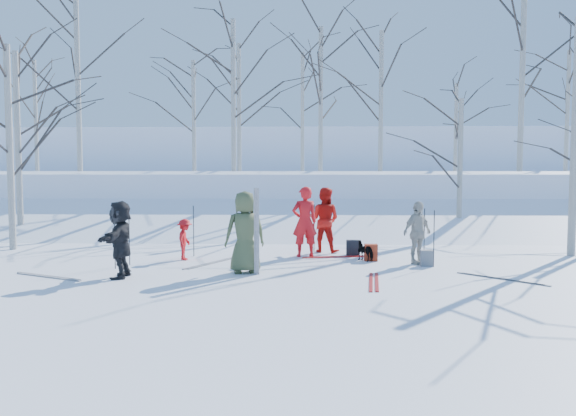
{
  "coord_description": "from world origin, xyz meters",
  "views": [
    {
      "loc": [
        0.46,
        -12.91,
        2.31
      ],
      "look_at": [
        0.0,
        1.5,
        1.3
      ],
      "focal_mm": 35.0,
      "sensor_mm": 36.0,
      "label": 1
    }
  ],
  "objects_px": {
    "skier_redor_behind": "(324,220)",
    "backpack_red": "(371,252)",
    "skier_olive_center": "(245,232)",
    "skier_cream_east": "(417,233)",
    "skier_red_north": "(305,222)",
    "backpack_grey": "(427,258)",
    "dog": "(366,251)",
    "skier_red_seated": "(185,239)",
    "backpack_dark": "(353,248)",
    "skier_grey_west": "(120,239)"
  },
  "relations": [
    {
      "from": "skier_red_north",
      "to": "skier_cream_east",
      "type": "relative_size",
      "value": 1.21
    },
    {
      "from": "skier_olive_center",
      "to": "dog",
      "type": "xyz_separation_m",
      "value": [
        2.86,
        1.77,
        -0.66
      ]
    },
    {
      "from": "skier_redor_behind",
      "to": "skier_red_seated",
      "type": "relative_size",
      "value": 1.72
    },
    {
      "from": "backpack_dark",
      "to": "skier_red_north",
      "type": "bearing_deg",
      "value": -167.61
    },
    {
      "from": "skier_red_seated",
      "to": "dog",
      "type": "relative_size",
      "value": 1.76
    },
    {
      "from": "dog",
      "to": "backpack_grey",
      "type": "height_order",
      "value": "dog"
    },
    {
      "from": "skier_grey_west",
      "to": "skier_olive_center",
      "type": "bearing_deg",
      "value": 102.33
    },
    {
      "from": "skier_olive_center",
      "to": "skier_red_north",
      "type": "xyz_separation_m",
      "value": [
        1.31,
        2.37,
        0.01
      ]
    },
    {
      "from": "skier_grey_west",
      "to": "dog",
      "type": "distance_m",
      "value": 5.97
    },
    {
      "from": "skier_red_seated",
      "to": "backpack_grey",
      "type": "bearing_deg",
      "value": -95.16
    },
    {
      "from": "skier_olive_center",
      "to": "backpack_dark",
      "type": "xyz_separation_m",
      "value": [
        2.6,
        2.65,
        -0.71
      ]
    },
    {
      "from": "skier_cream_east",
      "to": "skier_red_seated",
      "type": "bearing_deg",
      "value": 138.94
    },
    {
      "from": "skier_redor_behind",
      "to": "skier_cream_east",
      "type": "distance_m",
      "value": 2.89
    },
    {
      "from": "skier_cream_east",
      "to": "backpack_red",
      "type": "bearing_deg",
      "value": 121.65
    },
    {
      "from": "dog",
      "to": "backpack_red",
      "type": "relative_size",
      "value": 1.41
    },
    {
      "from": "backpack_red",
      "to": "backpack_grey",
      "type": "bearing_deg",
      "value": -30.54
    },
    {
      "from": "skier_redor_behind",
      "to": "backpack_red",
      "type": "distance_m",
      "value": 1.97
    },
    {
      "from": "skier_redor_behind",
      "to": "skier_grey_west",
      "type": "xyz_separation_m",
      "value": [
        -4.44,
        -3.81,
        -0.08
      ]
    },
    {
      "from": "skier_olive_center",
      "to": "skier_cream_east",
      "type": "distance_m",
      "value": 4.26
    },
    {
      "from": "skier_red_north",
      "to": "skier_olive_center",
      "type": "bearing_deg",
      "value": 46.39
    },
    {
      "from": "dog",
      "to": "skier_red_seated",
      "type": "bearing_deg",
      "value": -40.57
    },
    {
      "from": "skier_olive_center",
      "to": "skier_cream_east",
      "type": "bearing_deg",
      "value": -176.74
    },
    {
      "from": "skier_redor_behind",
      "to": "backpack_grey",
      "type": "relative_size",
      "value": 4.72
    },
    {
      "from": "skier_red_north",
      "to": "backpack_dark",
      "type": "bearing_deg",
      "value": 177.81
    },
    {
      "from": "skier_redor_behind",
      "to": "skier_red_seated",
      "type": "bearing_deg",
      "value": 43.86
    },
    {
      "from": "skier_grey_west",
      "to": "backpack_dark",
      "type": "bearing_deg",
      "value": 121.03
    },
    {
      "from": "skier_red_seated",
      "to": "skier_grey_west",
      "type": "xyz_separation_m",
      "value": [
        -0.86,
        -2.34,
        0.3
      ]
    },
    {
      "from": "skier_grey_west",
      "to": "dog",
      "type": "bearing_deg",
      "value": 112.49
    },
    {
      "from": "backpack_grey",
      "to": "skier_redor_behind",
      "type": "bearing_deg",
      "value": 137.14
    },
    {
      "from": "skier_grey_west",
      "to": "backpack_grey",
      "type": "height_order",
      "value": "skier_grey_west"
    },
    {
      "from": "backpack_red",
      "to": "backpack_grey",
      "type": "xyz_separation_m",
      "value": [
        1.24,
        -0.73,
        -0.02
      ]
    },
    {
      "from": "skier_red_north",
      "to": "backpack_dark",
      "type": "xyz_separation_m",
      "value": [
        1.29,
        0.28,
        -0.72
      ]
    },
    {
      "from": "skier_red_north",
      "to": "backpack_grey",
      "type": "height_order",
      "value": "skier_red_north"
    },
    {
      "from": "skier_olive_center",
      "to": "backpack_dark",
      "type": "bearing_deg",
      "value": -149.23
    },
    {
      "from": "skier_olive_center",
      "to": "backpack_grey",
      "type": "distance_m",
      "value": 4.4
    },
    {
      "from": "skier_olive_center",
      "to": "backpack_red",
      "type": "relative_size",
      "value": 4.34
    },
    {
      "from": "skier_grey_west",
      "to": "skier_red_seated",
      "type": "bearing_deg",
      "value": 158.5
    },
    {
      "from": "dog",
      "to": "backpack_grey",
      "type": "xyz_separation_m",
      "value": [
        1.36,
        -0.77,
        -0.06
      ]
    },
    {
      "from": "skier_olive_center",
      "to": "skier_grey_west",
      "type": "distance_m",
      "value": 2.66
    },
    {
      "from": "dog",
      "to": "backpack_grey",
      "type": "distance_m",
      "value": 1.57
    },
    {
      "from": "skier_red_north",
      "to": "skier_red_seated",
      "type": "relative_size",
      "value": 1.77
    },
    {
      "from": "skier_olive_center",
      "to": "skier_cream_east",
      "type": "xyz_separation_m",
      "value": [
        4.05,
        1.32,
        -0.15
      ]
    },
    {
      "from": "dog",
      "to": "backpack_red",
      "type": "height_order",
      "value": "dog"
    },
    {
      "from": "skier_red_north",
      "to": "dog",
      "type": "distance_m",
      "value": 1.79
    },
    {
      "from": "backpack_red",
      "to": "backpack_dark",
      "type": "distance_m",
      "value": 1.0
    },
    {
      "from": "skier_red_seated",
      "to": "backpack_grey",
      "type": "relative_size",
      "value": 2.75
    },
    {
      "from": "skier_red_seated",
      "to": "skier_olive_center",
      "type": "bearing_deg",
      "value": -133.26
    },
    {
      "from": "skier_cream_east",
      "to": "skier_redor_behind",
      "type": "bearing_deg",
      "value": 102.33
    },
    {
      "from": "skier_red_north",
      "to": "backpack_red",
      "type": "distance_m",
      "value": 1.92
    },
    {
      "from": "skier_redor_behind",
      "to": "backpack_dark",
      "type": "distance_m",
      "value": 1.15
    }
  ]
}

